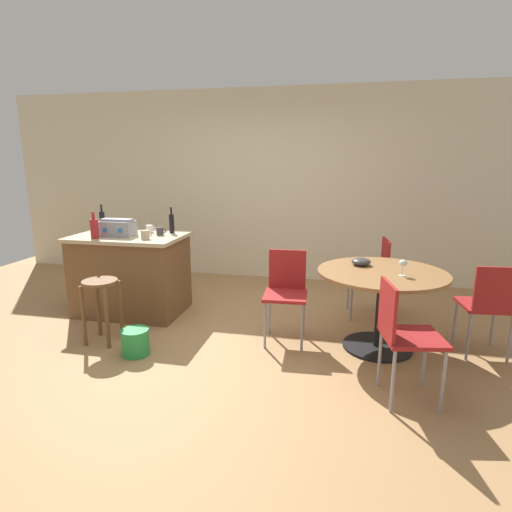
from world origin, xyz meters
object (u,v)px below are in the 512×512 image
at_px(folding_chair_right, 488,303).
at_px(wine_glass, 403,264).
at_px(bottle_2, 172,223).
at_px(folding_chair_left, 403,331).
at_px(plastic_bucket, 135,342).
at_px(cup_0, 150,229).
at_px(serving_bowl, 361,262).
at_px(dining_table, 381,289).
at_px(folding_chair_near, 373,271).
at_px(folding_chair_far, 286,288).
at_px(cup_3, 145,235).
at_px(toolbox, 118,228).
at_px(bottle_1, 102,220).
at_px(bottle_0, 94,228).
at_px(kitchen_island, 131,274).
at_px(wooden_stool, 101,297).
at_px(cup_2, 99,228).
at_px(cup_1, 160,231).

relative_size(folding_chair_right, wine_glass, 5.94).
xyz_separation_m(folding_chair_right, bottle_2, (-3.18, 0.61, 0.51)).
distance_m(folding_chair_left, plastic_bucket, 2.28).
xyz_separation_m(cup_0, serving_bowl, (2.36, -0.43, -0.17)).
bearing_deg(bottle_2, cup_0, -176.37).
height_order(dining_table, folding_chair_near, folding_chair_near).
xyz_separation_m(wine_glass, plastic_bucket, (-2.29, -0.48, -0.73)).
bearing_deg(folding_chair_right, folding_chair_near, 138.30).
relative_size(folding_chair_far, cup_3, 6.99).
bearing_deg(toolbox, bottle_1, 139.09).
relative_size(cup_0, plastic_bucket, 0.46).
xyz_separation_m(folding_chair_far, bottle_0, (-2.07, 0.12, 0.49)).
relative_size(folding_chair_right, cup_0, 7.45).
distance_m(kitchen_island, plastic_bucket, 1.19).
xyz_separation_m(wooden_stool, cup_2, (-0.57, 0.93, 0.49)).
height_order(folding_chair_left, cup_2, cup_2).
bearing_deg(folding_chair_left, folding_chair_right, 47.03).
bearing_deg(folding_chair_left, toolbox, 157.73).
bearing_deg(folding_chair_left, bottle_2, 147.91).
xyz_separation_m(wooden_stool, bottle_1, (-0.61, 1.08, 0.57)).
height_order(folding_chair_right, toolbox, toolbox).
distance_m(cup_2, wine_glass, 3.36).
bearing_deg(wooden_stool, bottle_0, 124.27).
height_order(bottle_0, cup_0, bottle_0).
relative_size(folding_chair_near, folding_chair_right, 1.03).
xyz_separation_m(wooden_stool, cup_3, (0.17, 0.63, 0.50)).
distance_m(folding_chair_right, bottle_1, 4.16).
relative_size(folding_chair_near, cup_2, 7.40).
relative_size(toolbox, serving_bowl, 2.01).
relative_size(kitchen_island, cup_1, 10.70).
bearing_deg(cup_2, wine_glass, -11.07).
height_order(folding_chair_far, bottle_1, bottle_1).
bearing_deg(kitchen_island, cup_3, -31.22).
xyz_separation_m(kitchen_island, toolbox, (-0.08, -0.08, 0.54)).
xyz_separation_m(dining_table, folding_chair_far, (-0.87, 0.02, -0.06)).
xyz_separation_m(dining_table, toolbox, (-2.78, 0.32, 0.42)).
bearing_deg(cup_1, cup_0, 144.06).
relative_size(kitchen_island, toolbox, 3.36).
height_order(folding_chair_left, bottle_1, bottle_1).
bearing_deg(serving_bowl, folding_chair_right, -8.84).
xyz_separation_m(kitchen_island, bottle_0, (-0.24, -0.26, 0.56)).
bearing_deg(kitchen_island, folding_chair_far, -11.67).
height_order(wooden_stool, cup_2, cup_2).
bearing_deg(folding_chair_far, wine_glass, -7.81).
xyz_separation_m(bottle_2, serving_bowl, (2.10, -0.44, -0.24)).
bearing_deg(bottle_0, serving_bowl, 1.11).
height_order(bottle_2, cup_2, bottle_2).
xyz_separation_m(toolbox, bottle_1, (-0.40, 0.35, 0.03)).
bearing_deg(cup_3, folding_chair_near, 14.63).
xyz_separation_m(folding_chair_right, serving_bowl, (-1.08, 0.17, 0.27)).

